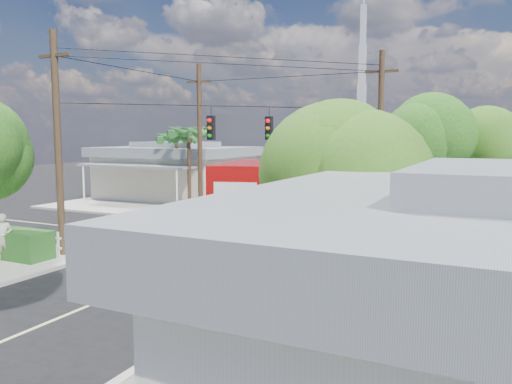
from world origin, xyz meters
The scene contains 17 objects.
ground centered at (0.00, 0.00, 0.00)m, with size 120.00×120.00×0.00m, color black.
sidewalk_ne centered at (10.88, 10.88, 0.07)m, with size 14.12×14.12×0.14m.
sidewalk_nw centered at (-10.88, 10.88, 0.07)m, with size 14.12×14.12×0.14m.
road_markings centered at (0.00, -1.47, 0.01)m, with size 32.00×32.00×0.01m.
building_nw centered at (-12.00, 12.46, 2.22)m, with size 10.80×10.20×4.30m.
radio_tower centered at (0.50, 20.00, 5.64)m, with size 0.80×0.80×17.00m.
tree_ne_front centered at (7.21, 6.76, 4.77)m, with size 4.21×4.14×6.66m.
tree_ne_back centered at (9.81, 8.96, 4.19)m, with size 3.77×3.66×5.82m.
tree_se centered at (7.01, -7.24, 4.04)m, with size 3.67×3.54×5.62m.
palm_nw_front centered at (-7.50, 7.50, 5.04)m, with size 3.01×3.08×5.59m.
palm_nw_back centered at (-9.50, 9.00, 4.67)m, with size 3.01×3.08×5.19m.
utility_poles centered at (-1.58, 1.60, 4.67)m, with size 12.00×10.68×9.00m.
picket_fence centered at (-7.80, -5.60, 0.68)m, with size 5.94×0.06×1.00m.
vending_boxes centered at (6.50, 6.20, 0.69)m, with size 1.90×0.50×1.10m.
delivery_truck centered at (-0.37, 2.54, 1.85)m, with size 4.43×8.74×3.64m.
parked_car centered at (10.29, 2.60, 0.70)m, with size 2.31×5.01×1.39m, color silver.
pedestrian centered at (-6.36, -6.97, 1.06)m, with size 0.67×0.44×1.84m, color #B9B69C.
Camera 1 is at (10.51, -19.54, 4.91)m, focal length 35.00 mm.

